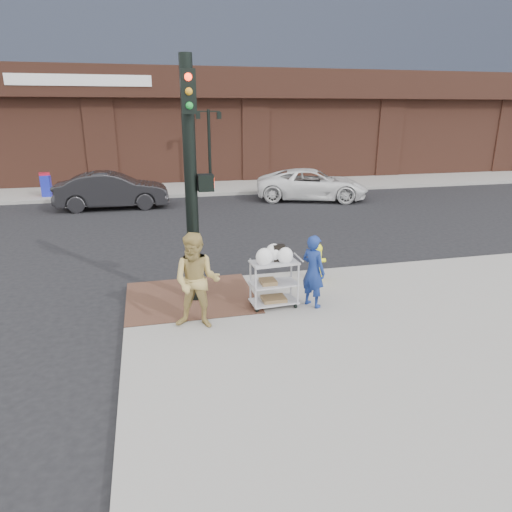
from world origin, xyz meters
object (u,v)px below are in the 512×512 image
object	(u,v)px
traffic_signal_pole	(192,177)
sedan_dark	(112,190)
utility_cart	(274,279)
pedestrian_tan	(197,281)
lamp_post	(209,140)
woman_blue	(313,271)
minivan_white	(312,184)
fire_hydrant	(317,261)

from	to	relation	value
traffic_signal_pole	sedan_dark	distance (m)	11.77
sedan_dark	utility_cart	distance (m)	12.73
pedestrian_tan	utility_cart	bearing A→B (deg)	37.80
traffic_signal_pole	lamp_post	bearing A→B (deg)	80.76
traffic_signal_pole	utility_cart	xyz separation A→B (m)	(1.54, -0.76, -2.07)
traffic_signal_pole	woman_blue	size ratio (longest dim) A/B	3.23
traffic_signal_pole	woman_blue	distance (m)	3.16
woman_blue	minivan_white	distance (m)	12.92
traffic_signal_pole	pedestrian_tan	size ratio (longest dim) A/B	2.70
minivan_white	fire_hydrant	size ratio (longest dim) A/B	5.72
woman_blue	fire_hydrant	distance (m)	1.61
utility_cart	fire_hydrant	size ratio (longest dim) A/B	1.46
traffic_signal_pole	fire_hydrant	size ratio (longest dim) A/B	5.45
minivan_white	utility_cart	xyz separation A→B (m)	(-5.26, -11.98, 0.03)
lamp_post	fire_hydrant	xyz separation A→B (m)	(0.51, -14.70, -2.00)
pedestrian_tan	sedan_dark	bearing A→B (deg)	119.02
fire_hydrant	lamp_post	bearing A→B (deg)	91.99
sedan_dark	woman_blue	bearing A→B (deg)	-158.36
sedan_dark	fire_hydrant	xyz separation A→B (m)	(5.35, -10.82, -0.17)
fire_hydrant	pedestrian_tan	bearing A→B (deg)	-149.13
traffic_signal_pole	sedan_dark	world-z (taller)	traffic_signal_pole
woman_blue	minivan_white	world-z (taller)	woman_blue
fire_hydrant	woman_blue	bearing A→B (deg)	-114.01
traffic_signal_pole	fire_hydrant	bearing A→B (deg)	10.05
sedan_dark	minivan_white	xyz separation A→B (m)	(9.16, -0.13, -0.06)
utility_cart	lamp_post	bearing A→B (deg)	86.64
pedestrian_tan	fire_hydrant	bearing A→B (deg)	49.85
lamp_post	pedestrian_tan	distance (m)	16.83
woman_blue	sedan_dark	bearing A→B (deg)	-9.48
traffic_signal_pole	pedestrian_tan	bearing A→B (deg)	-95.18
minivan_white	utility_cart	distance (m)	13.08
lamp_post	pedestrian_tan	bearing A→B (deg)	-98.92
traffic_signal_pole	pedestrian_tan	world-z (taller)	traffic_signal_pole
woman_blue	minivan_white	bearing A→B (deg)	-50.65
pedestrian_tan	sedan_dark	distance (m)	12.88
minivan_white	fire_hydrant	bearing A→B (deg)	178.54
minivan_white	traffic_signal_pole	bearing A→B (deg)	166.94
lamp_post	traffic_signal_pole	world-z (taller)	traffic_signal_pole
utility_cart	minivan_white	bearing A→B (deg)	66.30
lamp_post	sedan_dark	distance (m)	6.47
pedestrian_tan	utility_cart	distance (m)	1.78
lamp_post	minivan_white	bearing A→B (deg)	-42.86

